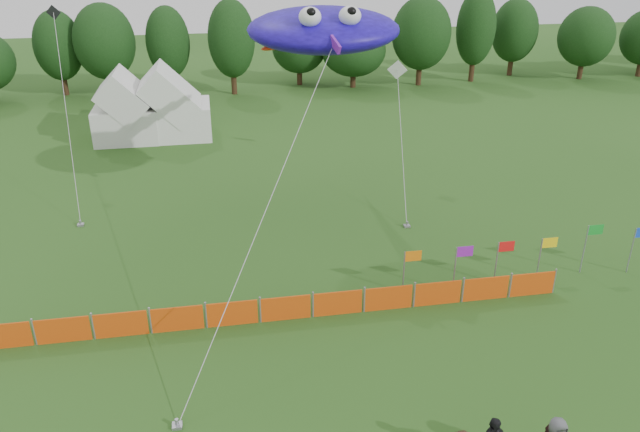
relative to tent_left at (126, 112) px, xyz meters
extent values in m
cylinder|color=#382314|center=(-6.76, 14.03, -0.75)|extent=(0.50, 0.50, 2.38)
ellipsoid|color=black|center=(-6.76, 14.03, 2.35)|extent=(4.09, 4.09, 5.35)
cylinder|color=#382314|center=(-2.78, 13.20, -0.66)|extent=(0.50, 0.50, 2.57)
ellipsoid|color=black|center=(-2.78, 13.20, 2.70)|extent=(5.20, 5.20, 5.79)
cylinder|color=#382314|center=(2.53, 13.14, -0.71)|extent=(0.50, 0.50, 2.46)
ellipsoid|color=black|center=(2.53, 13.14, 2.51)|extent=(3.78, 3.78, 5.55)
cylinder|color=#382314|center=(7.98, 11.74, -0.61)|extent=(0.50, 0.50, 2.66)
ellipsoid|color=black|center=(7.98, 11.74, 2.87)|extent=(4.05, 4.05, 5.99)
cylinder|color=#382314|center=(14.25, 14.34, -0.95)|extent=(0.50, 0.50, 1.98)
ellipsoid|color=black|center=(14.25, 14.34, 1.63)|extent=(5.06, 5.06, 4.46)
cylinder|color=#382314|center=(18.96, 12.38, -1.01)|extent=(0.50, 0.50, 1.86)
ellipsoid|color=black|center=(18.96, 12.38, 1.41)|extent=(5.86, 5.86, 4.18)
cylinder|color=#382314|center=(25.24, 12.19, -0.63)|extent=(0.50, 0.50, 2.62)
ellipsoid|color=black|center=(25.24, 12.19, 2.78)|extent=(5.41, 5.41, 5.89)
cylinder|color=#382314|center=(30.74, 12.81, -0.55)|extent=(0.50, 0.50, 2.78)
ellipsoid|color=black|center=(30.74, 12.81, 3.08)|extent=(3.67, 3.67, 6.26)
cylinder|color=#382314|center=(35.63, 14.70, -0.73)|extent=(0.50, 0.50, 2.42)
ellipsoid|color=black|center=(35.63, 14.70, 2.42)|extent=(4.46, 4.46, 5.44)
cylinder|color=#382314|center=(41.66, 11.95, -0.82)|extent=(0.50, 0.50, 2.24)
ellipsoid|color=black|center=(41.66, 11.95, 2.10)|extent=(5.26, 5.26, 5.03)
cylinder|color=#382314|center=(48.05, 11.97, -0.89)|extent=(0.50, 0.50, 2.10)
cube|color=silver|center=(0.00, 0.00, -0.77)|extent=(4.27, 4.27, 2.35)
cube|color=white|center=(3.07, 0.06, -0.77)|extent=(5.31, 4.25, 2.34)
cube|color=#CF440B|center=(-1.99, -24.13, -1.44)|extent=(1.90, 0.06, 1.00)
cube|color=#CF440B|center=(0.01, -24.13, -1.44)|extent=(1.90, 0.06, 1.00)
cube|color=#CF440B|center=(2.01, -24.13, -1.44)|extent=(1.90, 0.06, 1.00)
cube|color=#CF440B|center=(4.01, -24.13, -1.44)|extent=(1.90, 0.06, 1.00)
cube|color=#CF440B|center=(6.01, -24.13, -1.44)|extent=(1.90, 0.06, 1.00)
cube|color=#CF440B|center=(8.01, -24.13, -1.44)|extent=(1.90, 0.06, 1.00)
cube|color=#CF440B|center=(10.01, -24.13, -1.44)|extent=(1.90, 0.06, 1.00)
cube|color=#CF440B|center=(12.01, -24.13, -1.44)|extent=(1.90, 0.06, 1.00)
cube|color=#CF440B|center=(14.01, -24.13, -1.44)|extent=(1.90, 0.06, 1.00)
cube|color=#CF440B|center=(16.01, -24.13, -1.44)|extent=(1.90, 0.06, 1.00)
cube|color=#CF440B|center=(18.01, -24.13, -1.44)|extent=(1.90, 0.06, 1.00)
cylinder|color=gray|center=(12.97, -22.99, -1.02)|extent=(0.06, 0.06, 1.84)
cube|color=orange|center=(13.32, -22.99, -0.32)|extent=(0.70, 0.02, 0.45)
cylinder|color=gray|center=(14.97, -23.37, -0.91)|extent=(0.06, 0.06, 2.07)
cube|color=purple|center=(15.32, -23.37, -0.10)|extent=(0.70, 0.02, 0.45)
cylinder|color=gray|center=(16.97, -22.92, -1.00)|extent=(0.06, 0.06, 1.87)
cube|color=red|center=(17.32, -22.92, -0.29)|extent=(0.70, 0.02, 0.45)
cylinder|color=gray|center=(18.97, -22.80, -1.04)|extent=(0.06, 0.06, 1.80)
cube|color=yellow|center=(19.32, -22.80, -0.36)|extent=(0.70, 0.02, 0.45)
cylinder|color=gray|center=(20.97, -22.82, -0.82)|extent=(0.06, 0.06, 2.24)
cube|color=#148C26|center=(21.32, -22.82, 0.07)|extent=(0.70, 0.02, 0.45)
cylinder|color=gray|center=(22.97, -23.15, -0.89)|extent=(0.06, 0.06, 2.11)
ellipsoid|color=#250ED0|center=(11.04, -15.52, 7.44)|extent=(7.42, 5.98, 2.40)
sphere|color=white|center=(10.18, -17.01, 8.18)|extent=(0.96, 0.96, 0.96)
sphere|color=white|center=(11.89, -17.01, 8.18)|extent=(0.96, 0.96, 0.96)
ellipsoid|color=red|center=(9.20, -15.29, 6.81)|extent=(2.02, 0.88, 0.31)
ellipsoid|color=red|center=(12.87, -15.29, 6.81)|extent=(2.02, 0.88, 0.31)
cube|color=purple|center=(11.04, -18.15, 7.21)|extent=(0.37, 0.96, 0.70)
cylinder|color=#A5A5A5|center=(7.57, -23.46, 2.60)|extent=(6.96, 11.37, 9.11)
cube|color=gray|center=(4.11, -29.13, -1.89)|extent=(0.30, 0.30, 0.10)
cube|color=white|center=(16.47, -9.34, 4.18)|extent=(1.13, 0.32, 1.13)
cylinder|color=#A5A5A5|center=(15.72, -13.26, 1.12)|extent=(1.54, 7.86, 6.14)
cube|color=gray|center=(14.97, -17.18, -1.89)|extent=(0.30, 0.30, 0.10)
cube|color=black|center=(-2.65, -4.64, 7.18)|extent=(0.85, 0.25, 0.85)
cylinder|color=#A5A5A5|center=(-1.84, -9.41, 2.62)|extent=(1.65, 9.57, 9.15)
cube|color=gray|center=(-1.03, -14.18, -1.89)|extent=(0.30, 0.30, 0.10)
camera|label=1|loc=(5.81, -43.86, 11.59)|focal=35.00mm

